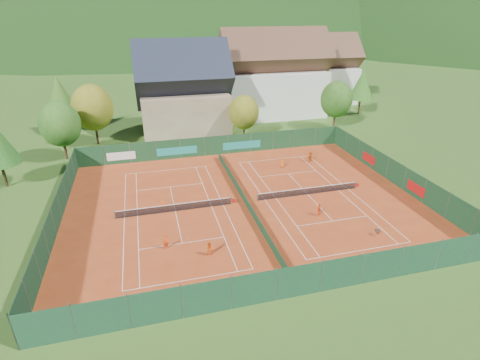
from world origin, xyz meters
name	(u,v)px	position (x,y,z in m)	size (l,w,h in m)	color
ground	(244,203)	(0.00, 0.00, -0.02)	(600.00, 600.00, 0.00)	#2E531A
clay_pad	(244,202)	(0.00, 0.00, 0.01)	(40.00, 32.00, 0.01)	#A23917
court_markings_left	(175,211)	(-8.00, 0.00, 0.01)	(11.03, 23.83, 0.00)	white
court_markings_right	(308,194)	(8.00, 0.00, 0.01)	(11.03, 23.83, 0.00)	white
tennis_net_left	(176,207)	(-7.85, 0.00, 0.51)	(13.30, 0.10, 1.02)	#59595B
tennis_net_right	(309,191)	(8.15, 0.00, 0.51)	(13.30, 0.10, 1.02)	#59595B
court_divider	(244,199)	(0.00, 0.00, 0.50)	(0.03, 28.80, 1.00)	#13361F
fence_north	(214,146)	(-0.46, 15.99, 1.47)	(40.00, 0.10, 3.00)	#153B1F
fence_south	(300,281)	(0.00, -16.00, 1.50)	(40.00, 0.04, 3.00)	#153C24
fence_west	(57,214)	(-20.00, 0.00, 1.50)	(0.04, 32.00, 3.00)	#13341E
fence_east	(395,173)	(20.00, 0.05, 1.48)	(0.09, 32.00, 3.00)	#153B20
chalet	(183,94)	(-3.00, 30.00, 6.62)	(16.20, 12.00, 16.00)	tan
hotel_block_a	(273,79)	(16.00, 36.00, 7.38)	(21.60, 11.00, 17.25)	silver
hotel_block_b	(319,73)	(30.00, 44.00, 6.62)	(17.28, 10.00, 15.50)	silver
tree_west_front	(60,124)	(-22.00, 20.00, 5.39)	(5.72, 5.72, 8.69)	#442B18
tree_west_mid	(92,108)	(-18.00, 26.00, 6.07)	(6.44, 6.44, 9.78)	#412617
tree_west_back	(59,95)	(-24.00, 34.00, 6.74)	(5.60, 5.60, 10.00)	#462F19
tree_center	(244,112)	(6.00, 22.00, 4.72)	(5.01, 5.01, 7.60)	#462B19
tree_east_front	(337,99)	(24.00, 24.00, 5.39)	(5.72, 5.72, 8.69)	#492C1A
tree_east_mid	(362,85)	(34.00, 32.00, 6.06)	(5.04, 5.04, 9.00)	#472C19
tree_east_back	(310,77)	(26.00, 40.00, 6.74)	(7.15, 7.15, 10.86)	#422917
mountain_backdrop	(196,97)	(28.54, 233.48, -39.64)	(820.00, 530.00, 242.00)	black
ball_hopper	(377,231)	(10.89, -10.03, 0.56)	(0.34, 0.34, 0.80)	slate
loose_ball_0	(188,238)	(-7.36, -5.67, 0.03)	(0.07, 0.07, 0.07)	#CCD833
loose_ball_1	(355,248)	(7.66, -11.47, 0.03)	(0.07, 0.07, 0.07)	#CCD833
player_left_near	(166,242)	(-9.57, -6.91, 0.78)	(0.57, 0.38, 1.57)	#DA4513
player_left_mid	(210,249)	(-5.78, -9.04, 0.74)	(0.72, 0.56, 1.49)	#E75914
player_left_far	(162,206)	(-9.35, 0.59, 0.61)	(0.78, 0.45, 1.21)	#E35B14
player_right_near	(319,210)	(7.04, -4.95, 0.73)	(0.86, 0.36, 1.46)	#EF4A15
player_right_far_a	(282,162)	(7.98, 8.76, 0.74)	(0.72, 0.47, 1.47)	orange
player_right_far_b	(310,156)	(12.71, 9.75, 0.79)	(1.46, 0.46, 1.57)	#CF5C12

